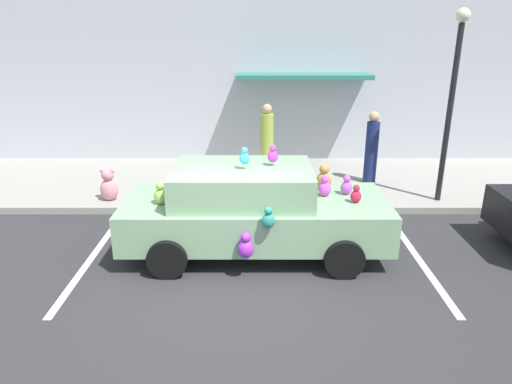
% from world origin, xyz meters
% --- Properties ---
extents(ground_plane, '(60.00, 60.00, 0.00)m').
position_xyz_m(ground_plane, '(0.00, 0.00, 0.00)').
color(ground_plane, '#2D2D30').
extents(sidewalk, '(24.00, 4.00, 0.15)m').
position_xyz_m(sidewalk, '(0.00, 5.00, 0.07)').
color(sidewalk, gray).
rests_on(sidewalk, ground).
extents(storefront_building, '(24.00, 1.25, 6.40)m').
position_xyz_m(storefront_building, '(0.02, 7.14, 3.19)').
color(storefront_building, '#B2B7C1').
rests_on(storefront_building, ground).
extents(parking_stripe_front, '(0.12, 3.60, 0.01)m').
position_xyz_m(parking_stripe_front, '(3.13, 1.00, 0.00)').
color(parking_stripe_front, silver).
rests_on(parking_stripe_front, ground).
extents(parking_stripe_rear, '(0.12, 3.60, 0.01)m').
position_xyz_m(parking_stripe_rear, '(-2.51, 1.00, 0.00)').
color(parking_stripe_rear, silver).
rests_on(parking_stripe_rear, ground).
extents(plush_covered_car, '(4.49, 2.13, 1.92)m').
position_xyz_m(plush_covered_car, '(0.28, 1.28, 0.80)').
color(plush_covered_car, '#81AD82').
rests_on(plush_covered_car, ground).
extents(teddy_bear_on_sidewalk, '(0.39, 0.32, 0.74)m').
position_xyz_m(teddy_bear_on_sidewalk, '(-2.91, 3.48, 0.49)').
color(teddy_bear_on_sidewalk, pink).
rests_on(teddy_bear_on_sidewalk, sidewalk).
extents(street_lamp_post, '(0.28, 0.28, 3.98)m').
position_xyz_m(street_lamp_post, '(4.37, 3.50, 2.58)').
color(street_lamp_post, black).
rests_on(street_lamp_post, sidewalk).
extents(pedestrian_near_shopfront, '(0.31, 0.31, 1.75)m').
position_xyz_m(pedestrian_near_shopfront, '(3.13, 4.75, 0.99)').
color(pedestrian_near_shopfront, navy).
rests_on(pedestrian_near_shopfront, sidewalk).
extents(pedestrian_walking_past, '(0.34, 0.34, 1.82)m').
position_xyz_m(pedestrian_walking_past, '(0.61, 5.46, 1.01)').
color(pedestrian_walking_past, '#96AF44').
rests_on(pedestrian_walking_past, sidewalk).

